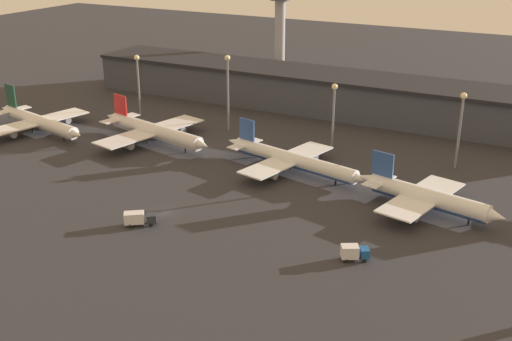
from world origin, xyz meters
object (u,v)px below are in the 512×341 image
airplane_1 (154,131)px  service_vehicle_0 (139,218)px  service_vehicle_2 (354,252)px  control_tower (280,24)px  airplane_3 (426,197)px  airplane_2 (292,160)px  airplane_0 (38,122)px

airplane_1 → service_vehicle_0: (31.38, -48.64, -1.97)m
airplane_1 → service_vehicle_2: airplane_1 is taller
airplane_1 → control_tower: size_ratio=1.17×
service_vehicle_2 → control_tower: (-83.00, 136.37, 21.61)m
airplane_1 → airplane_3: (87.09, -11.09, -0.04)m
airplane_1 → airplane_3: bearing=5.6°
airplane_2 → service_vehicle_0: 49.43m
service_vehicle_2 → control_tower: bearing=91.8°
airplane_3 → service_vehicle_0: airplane_3 is taller
airplane_0 → airplane_3: size_ratio=1.20×
airplane_3 → airplane_1: bearing=-174.4°
airplane_3 → service_vehicle_0: (-55.71, -37.55, -1.92)m
airplane_0 → airplane_3: bearing=11.8°
airplane_1 → airplane_2: size_ratio=0.99×
control_tower → airplane_1: bearing=-88.2°
service_vehicle_0 → service_vehicle_2: (48.61, 7.57, 0.01)m
airplane_1 → airplane_3: size_ratio=1.23×
service_vehicle_0 → service_vehicle_2: service_vehicle_2 is taller
service_vehicle_2 → control_tower: 161.10m
airplane_2 → airplane_3: bearing=-0.1°
airplane_3 → service_vehicle_2: size_ratio=6.17×
airplane_1 → airplane_2: airplane_1 is taller
airplane_2 → service_vehicle_2: bearing=-37.8°
airplane_0 → service_vehicle_2: bearing=-2.2°
control_tower → service_vehicle_0: bearing=-76.6°
service_vehicle_0 → service_vehicle_2: 49.20m
airplane_3 → service_vehicle_0: 67.21m
service_vehicle_0 → airplane_1: bearing=87.1°
airplane_1 → airplane_2: 48.07m
service_vehicle_2 → control_tower: size_ratio=0.15×
airplane_1 → service_vehicle_2: size_ratio=7.58×
airplane_1 → service_vehicle_2: (79.99, -41.07, -1.96)m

